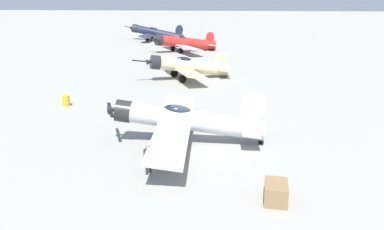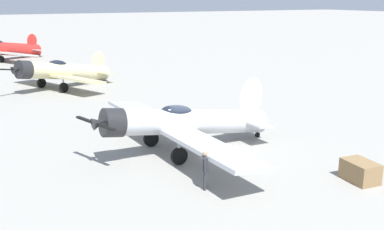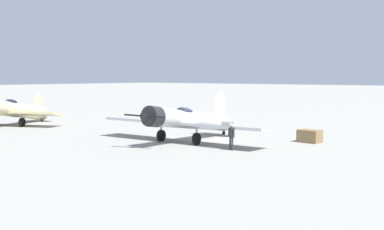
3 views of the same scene
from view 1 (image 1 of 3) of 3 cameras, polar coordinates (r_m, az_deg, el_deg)
The scene contains 8 objects.
ground_plane at distance 24.73m, azimuth -0.00°, elevation -4.00°, with size 400.00×400.00×0.00m, color gray.
airplane_foreground at distance 24.27m, azimuth -1.19°, elevation -0.73°, with size 10.00×13.06×3.45m.
airplane_mid_apron at distance 43.05m, azimuth -0.70°, elevation 6.91°, with size 9.97×10.16×2.87m.
airplane_far_line at distance 64.17m, azimuth -1.19°, elevation 10.14°, with size 10.68×12.67×3.08m.
airplane_outer_stand at distance 81.12m, azimuth -5.12°, elevation 11.46°, with size 11.99×12.39×3.44m.
ground_crew_mechanic at distance 20.45m, azimuth -6.23°, elevation -5.76°, with size 0.39×0.56×1.59m.
equipment_crate at distance 18.34m, azimuth 11.75°, elevation -10.63°, with size 1.13×1.57×0.87m.
fuel_drum at distance 34.32m, azimuth -17.32°, elevation 1.93°, with size 0.60×0.60×0.86m.
Camera 1 is at (-2.13, 23.03, 8.75)m, focal length 37.82 mm.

